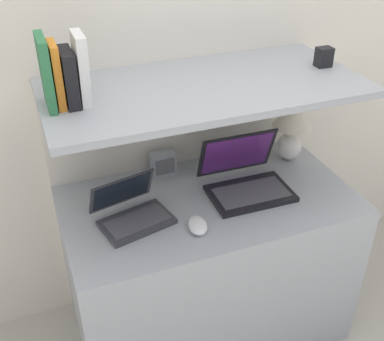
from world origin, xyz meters
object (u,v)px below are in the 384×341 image
Objects in this scene: laptop_large at (246,180)px; book_green at (46,73)px; table_lamp at (292,124)px; book_orange at (56,75)px; laptop_small at (132,212)px; book_black at (69,77)px; shelf_gadget at (324,57)px; computer_mouse at (198,225)px; book_white at (81,69)px; router_box at (163,164)px.

book_green is (-0.73, 0.06, 0.55)m from laptop_large.
table_lamp is 1.09m from book_orange.
book_green is 1.11× the size of book_orange.
laptop_small is 1.68× the size of book_black.
laptop_small is at bearing -173.97° from shelf_gadget.
laptop_large is at bearing -4.63° from book_green.
book_green is at bearing 180.00° from shelf_gadget.
book_white reaches higher than computer_mouse.
computer_mouse is 0.71m from book_white.
shelf_gadget reaches higher than laptop_large.
laptop_small is at bearing -21.70° from book_green.
laptop_large is at bearing -5.49° from book_white.
laptop_large reaches higher than router_box.
book_black reaches higher than router_box.
book_orange is (-0.41, -0.18, 0.54)m from router_box.
book_white is at bearing 180.00° from shelf_gadget.
book_white is (0.04, 0.00, 0.02)m from book_black.
book_green is (-1.04, -0.10, 0.42)m from table_lamp.
shelf_gadget reaches higher than table_lamp.
book_green reaches higher than laptop_large.
book_white is at bearing 0.00° from book_orange.
book_green is at bearing 180.00° from book_black.
book_orange is at bearing 0.00° from book_green.
laptop_large is 2.78× the size of computer_mouse.
laptop_small is 0.59m from book_orange.
laptop_large is 1.11× the size of laptop_small.
book_orange reaches higher than computer_mouse.
computer_mouse is 1.14× the size of router_box.
book_white reaches higher than router_box.
table_lamp is 1.37× the size of book_orange.
shelf_gadget is (0.64, 0.24, 0.50)m from computer_mouse.
shelf_gadget is (1.01, 0.00, -0.05)m from book_black.
laptop_small reaches higher than router_box.
computer_mouse is (-0.29, -0.18, -0.03)m from laptop_large.
book_black reaches higher than laptop_large.
router_box is (-0.59, 0.08, -0.13)m from table_lamp.
router_box is 0.47× the size of book_white.
laptop_large is at bearing 31.66° from computer_mouse.
book_black is at bearing 180.00° from shelf_gadget.
book_orange reaches higher than router_box.
shelf_gadget is at bearing 0.00° from book_black.
laptop_small is at bearing 145.54° from computer_mouse.
book_orange reaches higher than table_lamp.
laptop_large is (-0.31, -0.16, -0.13)m from table_lamp.
book_green is at bearing -174.45° from table_lamp.
book_white is 0.97m from shelf_gadget.
book_green is at bearing -157.50° from router_box.
router_box is at bearing 163.88° from shelf_gadget.
table_lamp is at bearing 112.95° from shelf_gadget.
computer_mouse is 0.67× the size of book_black.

